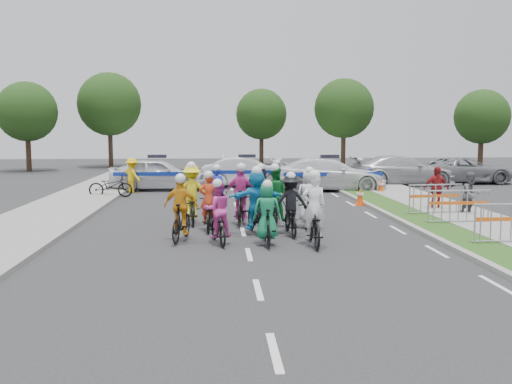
{
  "coord_description": "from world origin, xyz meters",
  "views": [
    {
      "loc": [
        -0.76,
        -13.33,
        2.99
      ],
      "look_at": [
        0.43,
        3.65,
        1.1
      ],
      "focal_mm": 40.0,
      "sensor_mm": 36.0,
      "label": 1
    }
  ],
  "objects": [
    {
      "name": "barrier_0",
      "position": [
        6.7,
        0.45,
        0.56
      ],
      "size": [
        2.0,
        0.52,
        1.12
      ],
      "primitive_type": null,
      "rotation": [
        0.0,
        0.0,
        -0.01
      ],
      "color": "#A5A8AD",
      "rests_on": "ground"
    },
    {
      "name": "tree_1",
      "position": [
        9.0,
        30.0,
        4.54
      ],
      "size": [
        4.55,
        4.55,
        6.82
      ],
      "color": "#382619",
      "rests_on": "ground"
    },
    {
      "name": "rider_10",
      "position": [
        -1.54,
        4.65,
        0.76
      ],
      "size": [
        1.13,
        1.97,
        1.97
      ],
      "rotation": [
        0.0,
        0.0,
        3.21
      ],
      "color": "black",
      "rests_on": "ground"
    },
    {
      "name": "rider_11",
      "position": [
        0.7,
        5.55,
        0.78
      ],
      "size": [
        1.48,
        1.76,
        1.84
      ],
      "rotation": [
        0.0,
        0.0,
        3.12
      ],
      "color": "black",
      "rests_on": "ground"
    },
    {
      "name": "rider_0",
      "position": [
        1.72,
        0.97,
        0.65
      ],
      "size": [
        0.74,
        1.94,
        1.96
      ],
      "rotation": [
        0.0,
        0.0,
        3.11
      ],
      "color": "black",
      "rests_on": "ground"
    },
    {
      "name": "rider_8",
      "position": [
        1.02,
        4.07,
        0.72
      ],
      "size": [
        1.05,
        2.0,
        1.94
      ],
      "rotation": [
        0.0,
        0.0,
        2.93
      ],
      "color": "black",
      "rests_on": "ground"
    },
    {
      "name": "sidewalk_right",
      "position": [
        7.6,
        5.0,
        0.07
      ],
      "size": [
        2.4,
        60.0,
        0.13
      ],
      "primitive_type": "cube",
      "color": "gray",
      "rests_on": "ground"
    },
    {
      "name": "tree_3",
      "position": [
        -9.0,
        32.0,
        4.89
      ],
      "size": [
        4.9,
        4.9,
        7.35
      ],
      "color": "#382619",
      "rests_on": "ground"
    },
    {
      "name": "police_car_1",
      "position": [
        0.83,
        16.12,
        0.76
      ],
      "size": [
        4.7,
        1.9,
        1.52
      ],
      "primitive_type": "imported",
      "rotation": [
        0.0,
        0.0,
        1.51
      ],
      "color": "silver",
      "rests_on": "ground"
    },
    {
      "name": "barrier_1",
      "position": [
        6.7,
        3.61,
        0.56
      ],
      "size": [
        2.0,
        0.5,
        1.12
      ],
      "primitive_type": null,
      "rotation": [
        0.0,
        0.0,
        0.0
      ],
      "color": "#A5A8AD",
      "rests_on": "ground"
    },
    {
      "name": "police_car_0",
      "position": [
        -3.63,
        14.73,
        0.79
      ],
      "size": [
        4.66,
        1.9,
        1.58
      ],
      "primitive_type": "imported",
      "rotation": [
        0.0,
        0.0,
        1.58
      ],
      "color": "silver",
      "rests_on": "ground"
    },
    {
      "name": "rider_4",
      "position": [
        1.32,
        2.49,
        0.7
      ],
      "size": [
        1.02,
        1.79,
        1.8
      ],
      "rotation": [
        0.0,
        0.0,
        3.17
      ],
      "color": "black",
      "rests_on": "ground"
    },
    {
      "name": "rider_2",
      "position": [
        -0.73,
        1.36,
        0.64
      ],
      "size": [
        0.91,
        1.77,
        1.72
      ],
      "rotation": [
        0.0,
        0.0,
        3.34
      ],
      "color": "black",
      "rests_on": "ground"
    },
    {
      "name": "rider_3",
      "position": [
        -1.71,
        1.79,
        0.7
      ],
      "size": [
        0.97,
        1.8,
        1.82
      ],
      "rotation": [
        0.0,
        0.0,
        2.94
      ],
      "color": "black",
      "rests_on": "ground"
    },
    {
      "name": "rider_7",
      "position": [
        2.02,
        3.55,
        0.73
      ],
      "size": [
        0.85,
        1.83,
        1.87
      ],
      "rotation": [
        0.0,
        0.0,
        3.0
      ],
      "color": "black",
      "rests_on": "ground"
    },
    {
      "name": "rider_12",
      "position": [
        -0.75,
        6.05,
        0.6
      ],
      "size": [
        0.87,
        1.83,
        1.8
      ],
      "rotation": [
        0.0,
        0.0,
        2.99
      ],
      "color": "black",
      "rests_on": "ground"
    },
    {
      "name": "civilian_suv",
      "position": [
        12.92,
        17.09,
        0.71
      ],
      "size": [
        5.2,
        2.49,
        1.43
      ],
      "primitive_type": "imported",
      "rotation": [
        0.0,
        0.0,
        1.59
      ],
      "color": "gray",
      "rests_on": "ground"
    },
    {
      "name": "barrier_2",
      "position": [
        6.7,
        5.5,
        0.56
      ],
      "size": [
        2.05,
        0.75,
        1.12
      ],
      "primitive_type": null,
      "rotation": [
        0.0,
        0.0,
        0.13
      ],
      "color": "#A5A8AD",
      "rests_on": "ground"
    },
    {
      "name": "police_car_2",
      "position": [
        4.73,
        13.99,
        0.79
      ],
      "size": [
        5.73,
        3.01,
        1.58
      ],
      "primitive_type": "imported",
      "rotation": [
        0.0,
        0.0,
        1.42
      ],
      "color": "silver",
      "rests_on": "ground"
    },
    {
      "name": "ground",
      "position": [
        0.0,
        0.0,
        0.0
      ],
      "size": [
        90.0,
        90.0,
        0.0
      ],
      "primitive_type": "plane",
      "color": "#28282B",
      "rests_on": "ground"
    },
    {
      "name": "spectator_2",
      "position": [
        7.21,
        6.73,
        0.82
      ],
      "size": [
        0.99,
        0.46,
        1.64
      ],
      "primitive_type": "imported",
      "rotation": [
        0.0,
        0.0,
        0.06
      ],
      "color": "maroon",
      "rests_on": "ground"
    },
    {
      "name": "parked_bike",
      "position": [
        -5.4,
        11.96,
        0.5
      ],
      "size": [
        1.92,
        0.69,
        1.0
      ],
      "primitive_type": "imported",
      "rotation": [
        0.0,
        0.0,
        1.56
      ],
      "color": "black",
      "rests_on": "ground"
    },
    {
      "name": "grass_strip",
      "position": [
        5.8,
        5.0,
        0.06
      ],
      "size": [
        1.2,
        60.0,
        0.11
      ],
      "primitive_type": "cube",
      "color": "#274F19",
      "rests_on": "ground"
    },
    {
      "name": "rider_1",
      "position": [
        0.53,
        1.08,
        0.67
      ],
      "size": [
        0.72,
        1.63,
        1.71
      ],
      "rotation": [
        0.0,
        0.0,
        3.15
      ],
      "color": "black",
      "rests_on": "ground"
    },
    {
      "name": "tree_0",
      "position": [
        -14.0,
        28.0,
        4.19
      ],
      "size": [
        4.2,
        4.2,
        6.3
      ],
      "color": "#382619",
      "rests_on": "ground"
    },
    {
      "name": "cone_1",
      "position": [
        6.84,
        12.4,
        0.34
      ],
      "size": [
        0.4,
        0.4,
        0.7
      ],
      "color": "#F24C0C",
      "rests_on": "ground"
    },
    {
      "name": "civilian_sedan",
      "position": [
        9.19,
        16.39,
        0.79
      ],
      "size": [
        5.48,
        2.36,
        1.57
      ],
      "primitive_type": "imported",
      "rotation": [
        0.0,
        0.0,
        1.54
      ],
      "color": "#B1B2B6",
      "rests_on": "ground"
    },
    {
      "name": "spectator_1",
      "position": [
        7.95,
        5.49,
        0.76
      ],
      "size": [
        0.88,
        0.78,
        1.52
      ],
      "primitive_type": "imported",
      "rotation": [
        0.0,
        0.0,
        0.31
      ],
      "color": "#515256",
      "rests_on": "ground"
    },
    {
      "name": "tree_4",
      "position": [
        3.0,
        34.0,
        4.19
      ],
      "size": [
        4.2,
        4.2,
        6.3
      ],
      "color": "#382619",
      "rests_on": "ground"
    },
    {
      "name": "rider_6",
      "position": [
        -0.99,
        3.36,
        0.59
      ],
      "size": [
        0.68,
        1.77,
        1.78
      ],
      "rotation": [
        0.0,
        0.0,
        3.1
      ],
      "color": "black",
      "rests_on": "ground"
    },
    {
      "name": "cone_0",
      "position": [
        4.86,
        8.5,
        0.34
      ],
      "size": [
        0.4,
        0.4,
        0.7
      ],
      "color": "#F24C0C",
      "rests_on": "ground"
    },
    {
      "name": "sidewalk_left",
      "position": [
        -6.5,
        5.0,
        0.07
      ],
      "size": [
        3.0,
        60.0,
        0.13
      ],
      "primitive_type": "cube",
      "color": "gray",
      "rests_on": "ground"
    },
    {
      "name": "tree_2",
      "position": [
        18.0,
        26.0,
        3.83
      ],
      "size": [
        3.85,
        3.85,
        5.77
      ],
      "color": "#382619",
      "rests_on": "ground"
    },
    {
      "name": "rider_5",
      "position": [
        0.37,
        2.63,
        0.82
      ],
      "size": [
        1.62,
        1.93,
        1.96
      ],
      "rotation": [
        0.0,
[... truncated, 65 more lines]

